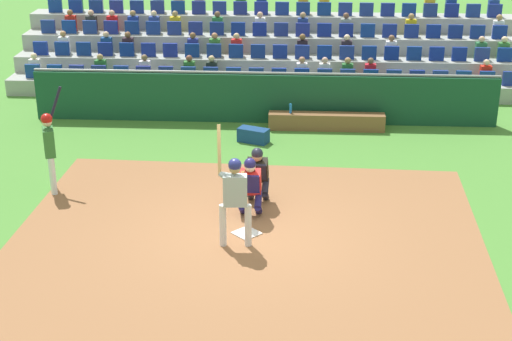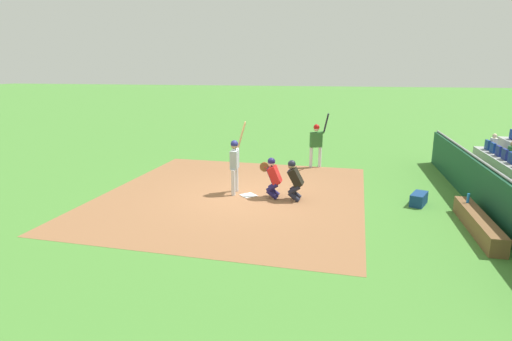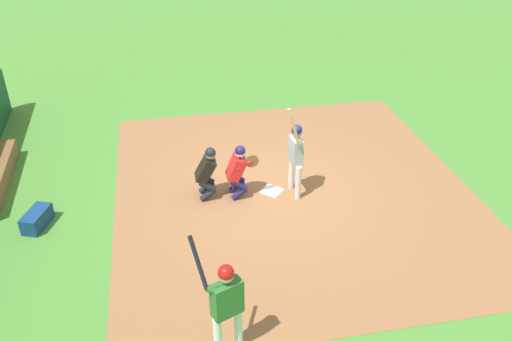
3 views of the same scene
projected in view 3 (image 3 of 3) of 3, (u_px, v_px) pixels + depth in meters
The scene contains 8 objects.
ground_plane at pixel (272, 191), 12.34m from camera, with size 160.00×160.00×0.00m, color #478333.
infield_dirt_patch at pixel (292, 189), 12.43m from camera, with size 8.96×8.14×0.01m, color #90603D.
home_plate_marker at pixel (272, 191), 12.33m from camera, with size 0.44×0.44×0.02m, color white.
batter_at_plate at pixel (296, 152), 11.72m from camera, with size 0.65×0.44×2.30m.
catcher_crouching at pixel (238, 168), 11.83m from camera, with size 0.47×0.71×1.29m.
home_plate_umpire at pixel (207, 170), 11.81m from camera, with size 0.48×0.50×1.27m.
equipment_duffel_bag at pixel (37, 219), 11.11m from camera, with size 0.76×0.36×0.36m, color navy.
on_deck_batter at pixel (226, 301), 7.82m from camera, with size 0.44×0.76×2.23m.
Camera 3 is at (9.98, -2.67, 6.77)m, focal length 37.26 mm.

